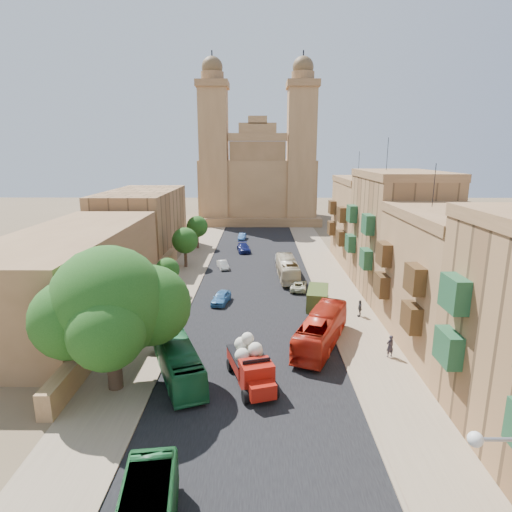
{
  "coord_description": "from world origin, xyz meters",
  "views": [
    {
      "loc": [
        0.35,
        -22.42,
        15.81
      ],
      "look_at": [
        0.0,
        26.0,
        4.0
      ],
      "focal_mm": 30.0,
      "sensor_mm": 36.0,
      "label": 1
    }
  ],
  "objects_px": {
    "church": "(258,180)",
    "car_blue_b": "(242,236)",
    "street_tree_d": "(197,227)",
    "red_truck": "(251,364)",
    "street_tree_c": "(185,241)",
    "pedestrian_c": "(360,308)",
    "street_tree_a": "(138,304)",
    "pedestrian_a": "(390,346)",
    "car_dkblue": "(244,248)",
    "car_blue_a": "(221,298)",
    "street_tree_b": "(167,270)",
    "bus_red_east": "(321,330)",
    "bus_green_north": "(177,358)",
    "bus_cream_east": "(287,269)",
    "ficus_tree": "(111,307)",
    "olive_pickup": "(318,298)",
    "car_white_b": "(280,256)",
    "car_white_a": "(223,265)",
    "car_cream": "(298,285)"
  },
  "relations": [
    {
      "from": "car_blue_a",
      "to": "bus_green_north",
      "type": "bearing_deg",
      "value": -85.79
    },
    {
      "from": "ficus_tree",
      "to": "olive_pickup",
      "type": "height_order",
      "value": "ficus_tree"
    },
    {
      "from": "car_white_b",
      "to": "street_tree_b",
      "type": "bearing_deg",
      "value": 52.62
    },
    {
      "from": "ficus_tree",
      "to": "street_tree_d",
      "type": "relative_size",
      "value": 1.82
    },
    {
      "from": "bus_green_north",
      "to": "car_white_b",
      "type": "xyz_separation_m",
      "value": [
        9.07,
        33.98,
        -0.68
      ]
    },
    {
      "from": "car_white_a",
      "to": "car_dkblue",
      "type": "xyz_separation_m",
      "value": [
        2.5,
        10.32,
        0.12
      ]
    },
    {
      "from": "ficus_tree",
      "to": "car_blue_a",
      "type": "bearing_deg",
      "value": 71.37
    },
    {
      "from": "church",
      "to": "car_blue_b",
      "type": "height_order",
      "value": "church"
    },
    {
      "from": "bus_red_east",
      "to": "pedestrian_a",
      "type": "distance_m",
      "value": 5.55
    },
    {
      "from": "street_tree_c",
      "to": "pedestrian_c",
      "type": "distance_m",
      "value": 27.77
    },
    {
      "from": "car_white_a",
      "to": "olive_pickup",
      "type": "bearing_deg",
      "value": -69.94
    },
    {
      "from": "olive_pickup",
      "to": "pedestrian_a",
      "type": "xyz_separation_m",
      "value": [
        4.19,
        -11.31,
        -0.04
      ]
    },
    {
      "from": "street_tree_a",
      "to": "car_blue_a",
      "type": "bearing_deg",
      "value": 54.8
    },
    {
      "from": "bus_green_north",
      "to": "bus_cream_east",
      "type": "xyz_separation_m",
      "value": [
        9.54,
        24.57,
        -0.02
      ]
    },
    {
      "from": "street_tree_b",
      "to": "car_cream",
      "type": "distance_m",
      "value": 15.25
    },
    {
      "from": "church",
      "to": "street_tree_d",
      "type": "bearing_deg",
      "value": -108.09
    },
    {
      "from": "pedestrian_a",
      "to": "street_tree_c",
      "type": "bearing_deg",
      "value": -74.52
    },
    {
      "from": "bus_green_north",
      "to": "bus_cream_east",
      "type": "bearing_deg",
      "value": 47.57
    },
    {
      "from": "street_tree_b",
      "to": "pedestrian_c",
      "type": "height_order",
      "value": "street_tree_b"
    },
    {
      "from": "car_dkblue",
      "to": "car_white_b",
      "type": "height_order",
      "value": "car_dkblue"
    },
    {
      "from": "street_tree_b",
      "to": "pedestrian_a",
      "type": "bearing_deg",
      "value": -36.5
    },
    {
      "from": "car_blue_a",
      "to": "pedestrian_a",
      "type": "height_order",
      "value": "pedestrian_a"
    },
    {
      "from": "street_tree_c",
      "to": "bus_cream_east",
      "type": "height_order",
      "value": "street_tree_c"
    },
    {
      "from": "street_tree_b",
      "to": "car_white_a",
      "type": "relative_size",
      "value": 1.26
    },
    {
      "from": "bus_green_north",
      "to": "car_cream",
      "type": "xyz_separation_m",
      "value": [
        10.54,
        19.87,
        -0.78
      ]
    },
    {
      "from": "street_tree_a",
      "to": "bus_red_east",
      "type": "xyz_separation_m",
      "value": [
        15.54,
        -1.31,
        -1.75
      ]
    },
    {
      "from": "street_tree_a",
      "to": "pedestrian_a",
      "type": "relative_size",
      "value": 2.57
    },
    {
      "from": "car_white_b",
      "to": "car_blue_b",
      "type": "xyz_separation_m",
      "value": [
        -6.32,
        15.82,
        -0.1
      ]
    },
    {
      "from": "street_tree_c",
      "to": "olive_pickup",
      "type": "height_order",
      "value": "street_tree_c"
    },
    {
      "from": "street_tree_a",
      "to": "pedestrian_c",
      "type": "height_order",
      "value": "street_tree_a"
    },
    {
      "from": "olive_pickup",
      "to": "car_blue_a",
      "type": "height_order",
      "value": "olive_pickup"
    },
    {
      "from": "street_tree_c",
      "to": "car_cream",
      "type": "height_order",
      "value": "street_tree_c"
    },
    {
      "from": "street_tree_b",
      "to": "car_cream",
      "type": "height_order",
      "value": "street_tree_b"
    },
    {
      "from": "street_tree_c",
      "to": "red_truck",
      "type": "relative_size",
      "value": 0.89
    },
    {
      "from": "bus_red_east",
      "to": "ficus_tree",
      "type": "bearing_deg",
      "value": 45.85
    },
    {
      "from": "ficus_tree",
      "to": "car_cream",
      "type": "distance_m",
      "value": 26.49
    },
    {
      "from": "car_cream",
      "to": "bus_red_east",
      "type": "bearing_deg",
      "value": 99.54
    },
    {
      "from": "church",
      "to": "car_blue_a",
      "type": "xyz_separation_m",
      "value": [
        -3.71,
        -57.7,
        -8.87
      ]
    },
    {
      "from": "bus_red_east",
      "to": "car_blue_a",
      "type": "relative_size",
      "value": 2.68
    },
    {
      "from": "street_tree_b",
      "to": "car_blue_a",
      "type": "height_order",
      "value": "street_tree_b"
    },
    {
      "from": "street_tree_b",
      "to": "bus_red_east",
      "type": "relative_size",
      "value": 0.42
    },
    {
      "from": "street_tree_b",
      "to": "car_blue_b",
      "type": "relative_size",
      "value": 1.27
    },
    {
      "from": "street_tree_a",
      "to": "pedestrian_a",
      "type": "bearing_deg",
      "value": -9.1
    },
    {
      "from": "car_dkblue",
      "to": "car_blue_b",
      "type": "xyz_separation_m",
      "value": [
        -0.63,
        10.24,
        -0.13
      ]
    },
    {
      "from": "street_tree_d",
      "to": "red_truck",
      "type": "height_order",
      "value": "street_tree_d"
    },
    {
      "from": "street_tree_d",
      "to": "car_cream",
      "type": "distance_m",
      "value": 27.15
    },
    {
      "from": "car_dkblue",
      "to": "pedestrian_c",
      "type": "relative_size",
      "value": 2.76
    },
    {
      "from": "church",
      "to": "red_truck",
      "type": "bearing_deg",
      "value": -90.15
    },
    {
      "from": "car_blue_b",
      "to": "street_tree_b",
      "type": "bearing_deg",
      "value": -97.07
    },
    {
      "from": "street_tree_c",
      "to": "bus_cream_east",
      "type": "bearing_deg",
      "value": -22.22
    }
  ]
}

